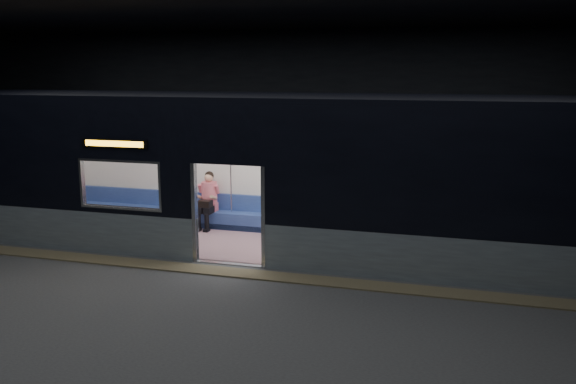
% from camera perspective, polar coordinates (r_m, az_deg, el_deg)
% --- Properties ---
extents(station_floor, '(24.00, 14.00, 0.01)m').
position_cam_1_polar(station_floor, '(11.58, -7.40, -8.31)').
color(station_floor, '#47494C').
rests_on(station_floor, ground).
extents(station_envelope, '(24.00, 14.00, 5.00)m').
position_cam_1_polar(station_envelope, '(10.91, -7.90, 10.15)').
color(station_envelope, black).
rests_on(station_envelope, station_floor).
extents(tactile_strip, '(22.80, 0.50, 0.03)m').
position_cam_1_polar(tactile_strip, '(12.05, -6.36, -7.39)').
color(tactile_strip, '#8C7F59').
rests_on(tactile_strip, station_floor).
extents(metro_car, '(18.00, 3.04, 3.35)m').
position_cam_1_polar(metro_car, '(13.43, -3.31, 2.66)').
color(metro_car, '#93A6AF').
rests_on(metro_car, station_floor).
extents(passenger, '(0.45, 0.73, 1.39)m').
position_cam_1_polar(passenger, '(15.09, -7.47, -0.46)').
color(passenger, black).
rests_on(passenger, metro_car).
extents(handbag, '(0.32, 0.28, 0.16)m').
position_cam_1_polar(handbag, '(14.90, -7.78, -1.08)').
color(handbag, black).
rests_on(handbag, passenger).
extents(transit_map, '(1.00, 0.03, 0.65)m').
position_cam_1_polar(transit_map, '(14.11, 10.11, 1.40)').
color(transit_map, white).
rests_on(transit_map, metro_car).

